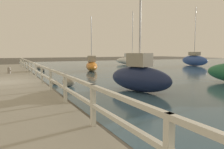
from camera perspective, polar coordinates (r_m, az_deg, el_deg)
The scene contains 11 objects.
railing at distance 13.31m, azimuth -18.66°, elevation 1.29°, with size 0.10×32.50×0.92m.
boulder_downstream at distance 22.12m, azimuth -17.57°, elevation 1.10°, with size 0.38×0.34×0.28m.
boulder_near_dock at distance 25.73m, azimuth -18.26°, elevation 1.88°, with size 0.56×0.51×0.42m.
boulder_water_edge at distance 13.04m, azimuth -14.66°, elevation -2.06°, with size 0.37×0.33×0.27m.
boulder_upstream at distance 24.90m, azimuth -18.51°, elevation 1.74°, with size 0.56×0.51×0.42m.
boulder_mid_strip at distance 12.27m, azimuth -11.18°, elevation -1.84°, with size 0.72×0.65×0.54m.
mooring_bollard at distance 18.24m, azimuth -25.29°, elevation 1.04°, with size 0.23×0.23×0.51m.
sailboat_white at distance 32.16m, azimuth 5.30°, elevation 3.75°, with size 3.83×5.98×7.67m.
sailboat_navy at distance 10.54m, azimuth 7.17°, elevation -0.48°, with size 2.16×3.69×7.88m.
sailboat_blue at distance 32.03m, azimuth 20.66°, elevation 3.60°, with size 1.91×5.28×7.95m.
sailboat_orange at distance 21.85m, azimuth -5.34°, elevation 2.48°, with size 2.29×4.25×5.32m.
Camera 1 is at (0.38, -13.16, 1.92)m, focal length 35.00 mm.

